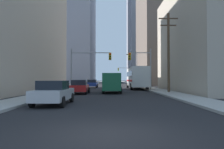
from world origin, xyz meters
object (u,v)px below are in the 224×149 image
sedan_red (80,87)px  city_bus (137,77)px  traffic_signal_near_left (90,62)px  sedan_blue (93,84)px  traffic_signal_far_right (124,72)px  cargo_van_green (113,82)px  traffic_signal_near_right (142,62)px  sedan_silver (55,92)px

sedan_red → city_bus: bearing=55.1°
city_bus → traffic_signal_near_left: size_ratio=1.92×
sedan_blue → traffic_signal_far_right: 32.30m
traffic_signal_near_left → sedan_red: bearing=-92.6°
cargo_van_green → sedan_blue: cargo_van_green is taller
sedan_red → cargo_van_green: bearing=21.0°
city_bus → sedan_blue: 9.11m
traffic_signal_near_left → traffic_signal_near_right: same height
traffic_signal_near_left → traffic_signal_far_right: bearing=79.7°
sedan_silver → sedan_red: bearing=89.4°
city_bus → cargo_van_green: city_bus is taller
traffic_signal_near_right → city_bus: bearing=91.8°
traffic_signal_near_right → cargo_van_green: bearing=-127.7°
traffic_signal_near_left → traffic_signal_far_right: 40.68m
sedan_blue → traffic_signal_near_right: 12.26m
cargo_van_green → sedan_red: size_ratio=1.23×
sedan_silver → traffic_signal_near_left: size_ratio=0.70×
sedan_blue → traffic_signal_near_left: size_ratio=0.70×
sedan_silver → traffic_signal_near_right: traffic_signal_near_right is taller
sedan_red → traffic_signal_near_right: (7.76, 6.77, 3.25)m
sedan_silver → sedan_blue: bearing=90.0°
sedan_blue → traffic_signal_near_left: traffic_signal_near_left is taller
traffic_signal_far_right → city_bus: bearing=-89.9°
traffic_signal_near_right → traffic_signal_near_left: bearing=180.0°
cargo_van_green → sedan_red: cargo_van_green is taller
traffic_signal_near_right → traffic_signal_far_right: 40.02m
sedan_silver → traffic_signal_near_right: bearing=64.3°
sedan_blue → traffic_signal_near_right: size_ratio=0.70×
sedan_red → traffic_signal_near_right: 10.80m
sedan_blue → traffic_signal_near_left: 9.45m
city_bus → sedan_blue: city_bus is taller
city_bus → traffic_signal_far_right: 35.93m
cargo_van_green → city_bus: bearing=67.0°
traffic_signal_near_right → sedan_red: bearing=-138.9°
sedan_silver → traffic_signal_near_right: (7.86, 16.37, 3.25)m
cargo_van_green → traffic_signal_near_right: traffic_signal_near_right is taller
sedan_red → traffic_signal_near_right: traffic_signal_near_right is taller
traffic_signal_near_right → traffic_signal_far_right: same height
traffic_signal_near_left → sedan_blue: bearing=92.7°
cargo_van_green → traffic_signal_near_left: bearing=121.1°
sedan_blue → traffic_signal_near_right: bearing=-48.3°
city_bus → sedan_red: city_bus is taller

